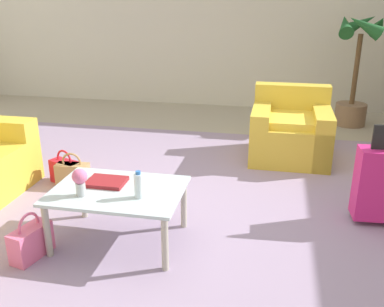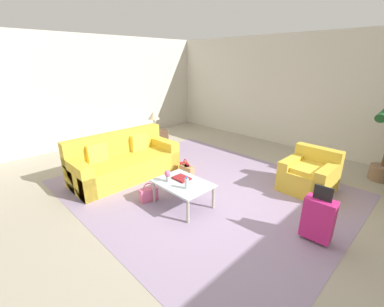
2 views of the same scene
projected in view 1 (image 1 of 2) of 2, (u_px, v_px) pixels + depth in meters
name	position (u px, v px, depth m)	size (l,w,h in m)	color
ground_plane	(185.00, 215.00, 3.72)	(12.00, 12.00, 0.00)	#A89E89
wall_back	(237.00, 12.00, 6.92)	(10.24, 0.12, 3.10)	beige
area_rug	(127.00, 199.00, 4.02)	(5.20, 4.40, 0.01)	#9984A3
armchair	(290.00, 133.00, 4.99)	(0.88, 0.90, 0.81)	gold
coffee_table	(118.00, 196.00, 3.20)	(0.97, 0.70, 0.44)	silver
water_bottle	(139.00, 185.00, 3.02)	(0.06, 0.06, 0.20)	silver
coffee_table_book	(106.00, 182.00, 3.27)	(0.29, 0.22, 0.03)	maroon
flower_vase	(80.00, 180.00, 3.04)	(0.11, 0.11, 0.21)	#B2B7BC
suitcase_magenta	(381.00, 183.00, 3.49)	(0.41, 0.24, 0.85)	#D12375
handbag_tan	(73.00, 174.00, 4.24)	(0.33, 0.16, 0.36)	tan
handbag_pink	(31.00, 241.00, 3.08)	(0.21, 0.34, 0.36)	pink
handbag_red	(66.00, 171.00, 4.31)	(0.35, 0.24, 0.36)	red
potted_palm	(356.00, 67.00, 6.04)	(0.64, 0.64, 1.61)	#84664C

